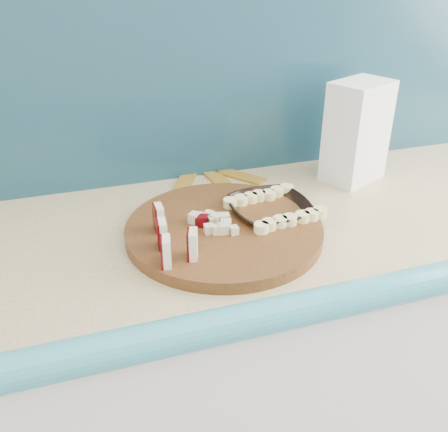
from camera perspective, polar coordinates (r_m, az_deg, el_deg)
name	(u,v)px	position (r m, az deg, el deg)	size (l,w,h in m)	color
kitchen_counter	(238,376)	(1.36, 1.60, -17.79)	(2.20, 0.63, 0.91)	white
backsplash	(202,77)	(1.24, -2.51, 15.55)	(2.20, 0.02, 0.50)	teal
cutting_board	(224,230)	(1.03, 0.00, -1.59)	(0.41, 0.41, 0.03)	#43250E
apple_wedges	(169,237)	(0.93, -6.26, -2.37)	(0.08, 0.16, 0.06)	#F3E6C2
apple_chunks	(213,223)	(1.01, -1.29, -0.81)	(0.07, 0.06, 0.02)	beige
banana_slices	(275,207)	(1.08, 5.82, 0.99)	(0.20, 0.18, 0.02)	#FAED99
brown_bowl	(269,211)	(1.09, 5.20, 0.60)	(0.17, 0.17, 0.04)	black
flour_bag	(357,132)	(1.29, 14.93, 9.27)	(0.14, 0.10, 0.25)	white
banana_peel	(210,175)	(1.30, -1.59, 4.73)	(0.25, 0.21, 0.01)	gold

